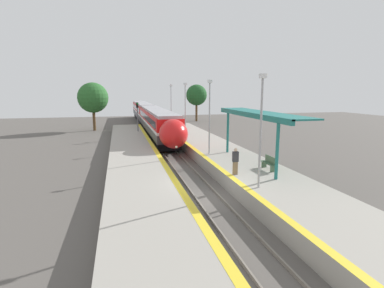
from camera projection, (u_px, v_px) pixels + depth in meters
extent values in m
plane|color=#56514C|center=(208.00, 199.00, 17.44)|extent=(120.00, 120.00, 0.00)
cube|color=slate|center=(196.00, 198.00, 17.26)|extent=(0.08, 90.00, 0.15)
cube|color=slate|center=(219.00, 196.00, 17.60)|extent=(0.08, 90.00, 0.15)
cube|color=black|center=(157.00, 133.00, 39.77)|extent=(2.40, 20.51, 0.84)
cube|color=#38383D|center=(157.00, 127.00, 39.63)|extent=(2.73, 22.30, 0.86)
cube|color=white|center=(157.00, 122.00, 39.52)|extent=(2.74, 22.30, 0.29)
cube|color=red|center=(156.00, 116.00, 39.38)|extent=(2.73, 22.30, 1.30)
cube|color=black|center=(157.00, 117.00, 39.40)|extent=(2.75, 20.51, 0.72)
cube|color=#9E9EA3|center=(156.00, 110.00, 39.24)|extent=(2.45, 22.30, 0.30)
cylinder|color=black|center=(160.00, 146.00, 31.98)|extent=(0.12, 0.86, 0.86)
cylinder|color=black|center=(173.00, 145.00, 32.32)|extent=(0.12, 0.86, 0.86)
cylinder|color=black|center=(157.00, 142.00, 34.09)|extent=(0.12, 0.86, 0.86)
cylinder|color=black|center=(169.00, 142.00, 34.42)|extent=(0.12, 0.86, 0.86)
cylinder|color=black|center=(147.00, 130.00, 45.20)|extent=(0.12, 0.86, 0.86)
cylinder|color=black|center=(157.00, 129.00, 45.54)|extent=(0.12, 0.86, 0.86)
cylinder|color=black|center=(146.00, 128.00, 47.30)|extent=(0.12, 0.86, 0.86)
cylinder|color=black|center=(155.00, 128.00, 47.64)|extent=(0.12, 0.86, 0.86)
ellipsoid|color=red|center=(173.00, 134.00, 27.61)|extent=(2.62, 3.81, 2.70)
ellipsoid|color=black|center=(174.00, 130.00, 27.08)|extent=(1.91, 2.22, 1.37)
sphere|color=#F9F4CC|center=(176.00, 147.00, 26.42)|extent=(0.24, 0.24, 0.24)
cube|color=black|center=(143.00, 118.00, 61.86)|extent=(2.40, 20.51, 0.84)
cube|color=#38383D|center=(143.00, 114.00, 61.71)|extent=(2.73, 22.30, 0.86)
cube|color=white|center=(143.00, 111.00, 61.61)|extent=(2.74, 22.30, 0.29)
cube|color=red|center=(143.00, 107.00, 61.47)|extent=(2.73, 22.30, 1.30)
cube|color=black|center=(143.00, 108.00, 61.48)|extent=(2.75, 20.51, 0.72)
cube|color=#9E9EA3|center=(142.00, 103.00, 61.33)|extent=(2.45, 22.30, 0.30)
cylinder|color=black|center=(142.00, 123.00, 54.07)|extent=(0.12, 0.86, 0.86)
cylinder|color=black|center=(150.00, 123.00, 54.41)|extent=(0.12, 0.86, 0.86)
cylinder|color=black|center=(141.00, 122.00, 56.17)|extent=(0.12, 0.86, 0.86)
cylinder|color=black|center=(149.00, 122.00, 56.51)|extent=(0.12, 0.86, 0.86)
cylinder|color=black|center=(138.00, 117.00, 67.29)|extent=(0.12, 0.86, 0.86)
cylinder|color=black|center=(144.00, 117.00, 67.62)|extent=(0.12, 0.86, 0.86)
cylinder|color=black|center=(137.00, 116.00, 69.39)|extent=(0.12, 0.86, 0.86)
cylinder|color=black|center=(143.00, 116.00, 69.73)|extent=(0.12, 0.86, 0.86)
cube|color=#9E998E|center=(270.00, 186.00, 18.29)|extent=(4.77, 64.00, 0.96)
cube|color=yellow|center=(236.00, 181.00, 17.69)|extent=(0.40, 64.00, 0.01)
cube|color=#9E998E|center=(144.00, 196.00, 16.50)|extent=(4.19, 64.00, 0.96)
cube|color=yellow|center=(178.00, 185.00, 16.86)|extent=(0.40, 64.00, 0.01)
cube|color=#4C6B4C|center=(273.00, 169.00, 19.55)|extent=(0.36, 0.06, 0.42)
cube|color=#4C6B4C|center=(264.00, 164.00, 20.73)|extent=(0.36, 0.06, 0.42)
cube|color=#4C6B4C|center=(268.00, 163.00, 20.10)|extent=(0.44, 1.64, 0.03)
cube|color=#4C6B4C|center=(271.00, 160.00, 20.11)|extent=(0.04, 1.64, 0.44)
cube|color=#7F6647|center=(235.00, 168.00, 18.90)|extent=(0.28, 0.20, 0.83)
cube|color=#333338|center=(235.00, 157.00, 18.77)|extent=(0.36, 0.22, 0.66)
sphere|color=beige|center=(236.00, 150.00, 18.70)|extent=(0.22, 0.22, 0.22)
cylinder|color=#59595E|center=(138.00, 123.00, 39.12)|extent=(0.14, 0.14, 4.02)
cube|color=black|center=(137.00, 105.00, 38.70)|extent=(0.28, 0.20, 0.70)
sphere|color=#1ED833|center=(137.00, 104.00, 38.57)|extent=(0.14, 0.14, 0.14)
sphere|color=#330A0A|center=(137.00, 106.00, 38.63)|extent=(0.14, 0.14, 0.14)
cylinder|color=#9E9EA3|center=(261.00, 135.00, 15.92)|extent=(0.12, 0.12, 5.87)
cube|color=silver|center=(263.00, 76.00, 15.38)|extent=(0.36, 0.20, 0.24)
cylinder|color=#9E9EA3|center=(209.00, 119.00, 24.77)|extent=(0.12, 0.12, 5.87)
cube|color=silver|center=(210.00, 81.00, 24.23)|extent=(0.36, 0.20, 0.24)
cylinder|color=#9E9EA3|center=(185.00, 112.00, 33.61)|extent=(0.12, 0.12, 5.87)
cube|color=silver|center=(185.00, 84.00, 33.08)|extent=(0.36, 0.20, 0.24)
cylinder|color=#9E9EA3|center=(171.00, 107.00, 42.46)|extent=(0.12, 0.12, 5.87)
cube|color=silver|center=(171.00, 85.00, 41.92)|extent=(0.36, 0.20, 0.24)
cylinder|color=#1E6B66|center=(277.00, 151.00, 17.67)|extent=(0.20, 0.20, 3.46)
cylinder|color=#1E6B66|center=(228.00, 132.00, 25.60)|extent=(0.20, 0.20, 3.46)
cube|color=#1E6B66|center=(249.00, 115.00, 21.32)|extent=(0.24, 11.29, 0.36)
cube|color=#1E6B66|center=(260.00, 113.00, 21.51)|extent=(2.00, 11.29, 0.10)
cylinder|color=brown|center=(94.00, 120.00, 47.05)|extent=(0.44, 0.44, 3.28)
sphere|color=#286028|center=(93.00, 98.00, 46.44)|extent=(4.68, 4.68, 4.68)
cylinder|color=brown|center=(196.00, 112.00, 61.74)|extent=(0.44, 0.44, 3.66)
sphere|color=#1E5123|center=(197.00, 95.00, 61.12)|extent=(4.25, 4.25, 4.25)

